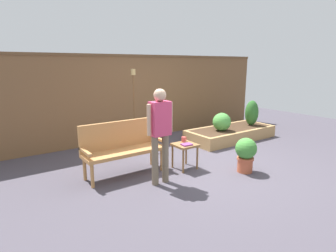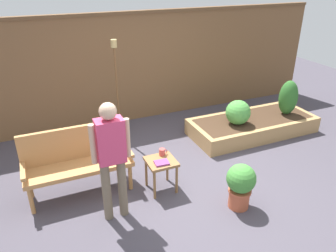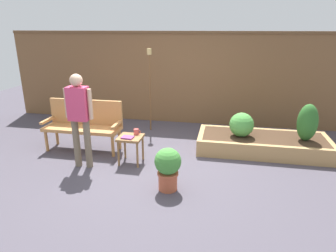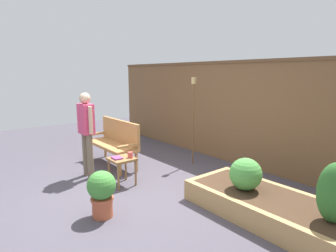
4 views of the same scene
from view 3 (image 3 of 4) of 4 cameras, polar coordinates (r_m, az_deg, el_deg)
The scene contains 12 objects.
ground_plane at distance 5.08m, azimuth -3.10°, elevation -7.77°, with size 14.00×14.00×0.00m, color #47424C.
fence_back at distance 7.20m, azimuth 1.85°, elevation 9.22°, with size 8.40×0.14×2.16m.
garden_bench at distance 5.86m, azimuth -15.77°, elevation 0.87°, with size 1.44×0.48×0.94m.
side_table at distance 5.11m, azimuth -7.18°, elevation -2.89°, with size 0.40×0.40×0.48m.
cup_on_table at distance 5.15m, azimuth -6.06°, elevation -1.09°, with size 0.12×0.09×0.10m.
book_on_table at distance 5.01m, azimuth -7.75°, elevation -2.18°, with size 0.19×0.15×0.02m, color #7F3875.
potted_boxwood at distance 4.26m, azimuth -0.03°, elevation -7.76°, with size 0.38×0.38×0.64m.
raised_planter_bed at distance 5.90m, azimuth 17.63°, elevation -3.25°, with size 2.40×1.00×0.30m.
shrub_near_bench at distance 5.67m, azimuth 13.90°, elevation 0.24°, with size 0.45×0.45×0.45m.
shrub_far_corner at distance 5.81m, azimuth 25.14°, elevation 0.60°, with size 0.35×0.35×0.67m.
tiki_torch at distance 6.56m, azimuth -3.53°, elevation 9.55°, with size 0.10×0.10×1.81m.
person_by_bench at distance 4.97m, azimuth -16.63°, elevation 2.38°, with size 0.47×0.20×1.56m.
Camera 3 is at (1.15, -4.42, 2.24)m, focal length 31.84 mm.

